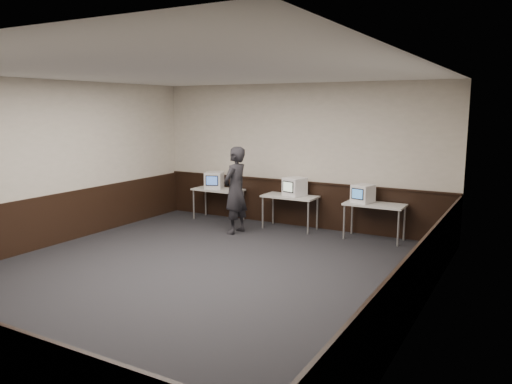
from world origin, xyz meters
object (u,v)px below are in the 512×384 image
at_px(desk_center, 290,199).
at_px(emac_left, 214,180).
at_px(desk_right, 375,207).
at_px(emac_right, 363,194).
at_px(person, 235,190).
at_px(emac_center, 295,187).
at_px(desk_left, 218,192).

xyz_separation_m(desk_center, emac_left, (-2.00, -0.01, 0.27)).
bearing_deg(emac_left, desk_right, -19.37).
xyz_separation_m(desk_right, emac_right, (-0.25, -0.02, 0.26)).
distance_m(emac_left, emac_right, 3.65).
bearing_deg(person, emac_left, -124.07).
bearing_deg(desk_right, desk_center, 180.00).
relative_size(desk_right, emac_left, 2.25).
distance_m(emac_center, person, 1.33).
bearing_deg(desk_left, emac_center, 0.92).
height_order(emac_left, emac_right, emac_left).
relative_size(emac_center, person, 0.28).
xyz_separation_m(desk_right, emac_center, (-1.81, 0.03, 0.27)).
height_order(desk_left, desk_center, same).
bearing_deg(desk_center, desk_right, 0.00).
bearing_deg(emac_center, emac_right, 15.30).
height_order(desk_center, emac_left, emac_left).
distance_m(desk_right, emac_left, 3.91).
bearing_deg(emac_left, emac_center, -18.32).
relative_size(desk_right, person, 0.64).
relative_size(desk_right, emac_right, 2.51).
relative_size(desk_center, emac_right, 2.51).
bearing_deg(desk_center, emac_right, -0.57).
height_order(emac_center, person, person).
height_order(desk_left, person, person).
xyz_separation_m(desk_left, emac_left, (-0.10, -0.01, 0.27)).
distance_m(desk_center, desk_right, 1.90).
relative_size(emac_left, emac_right, 1.11).
distance_m(desk_left, emac_right, 3.56).
height_order(emac_left, emac_center, emac_center).
height_order(emac_left, person, person).
xyz_separation_m(desk_left, emac_right, (3.55, -0.02, 0.26)).
height_order(desk_right, person, person).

